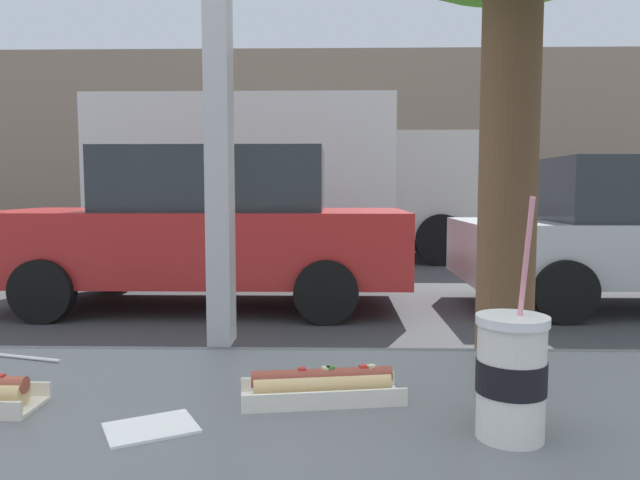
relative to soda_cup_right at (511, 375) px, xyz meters
The scene contains 9 objects.
ground_plane 8.49m from the soda_cup_right, 93.26° to the left, with size 60.00×60.00×0.00m, color #424244.
sidewalk_strip 2.31m from the soda_cup_right, 103.41° to the left, with size 16.00×2.80×0.13m, color gray.
building_facade_far 22.05m from the soda_cup_right, 91.25° to the left, with size 28.00×1.20×6.43m, color gray.
soda_cup_right is the anchor object (origin of this frame).
hotdog_tray_near 0.30m from the soda_cup_right, 151.83° to the left, with size 0.26×0.13×0.05m.
loose_straw 0.93m from the soda_cup_right, 157.46° to the left, with size 0.01×0.01×0.19m, color white.
napkin_wrapper 0.50m from the soda_cup_right, behind, with size 0.12×0.09×0.00m, color white.
parked_car_red 6.18m from the soda_cup_right, 105.68° to the left, with size 4.56×2.02×1.78m.
box_truck 10.76m from the soda_cup_right, 96.40° to the left, with size 7.26×2.44×3.01m.
Camera 1 is at (0.24, -1.19, 1.33)m, focal length 33.47 mm.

